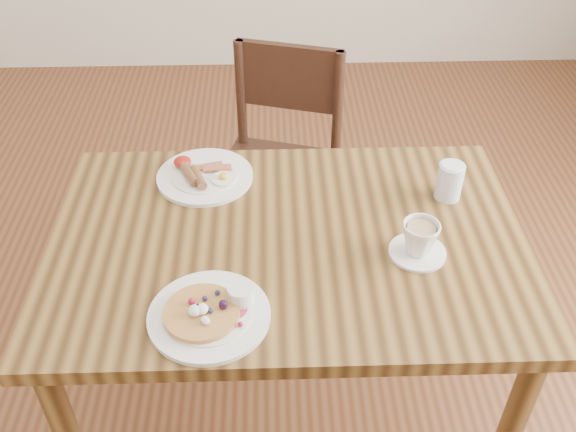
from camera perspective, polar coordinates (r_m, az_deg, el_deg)
The scene contains 7 objects.
ground at distance 2.18m, azimuth 0.00°, elevation -16.86°, with size 5.00×5.00×0.00m, color #572E18.
dining_table at distance 1.68m, azimuth 0.00°, elevation -4.45°, with size 1.20×0.80×0.75m.
chair_far at distance 2.33m, azimuth -0.72°, elevation 4.93°, with size 0.52×0.52×0.88m.
pancake_plate at distance 1.42m, azimuth -6.91°, elevation -8.50°, with size 0.27×0.27×0.06m.
breakfast_plate at distance 1.82m, azimuth -7.53°, elevation 3.62°, with size 0.27×0.27×0.04m.
teacup_saucer at distance 1.57m, azimuth 11.59°, elevation -2.13°, with size 0.14×0.14×0.09m.
water_glass at distance 1.76m, azimuth 14.17°, elevation 3.00°, with size 0.07×0.07×0.10m, color silver.
Camera 1 is at (-0.04, -1.21, 1.82)m, focal length 40.00 mm.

